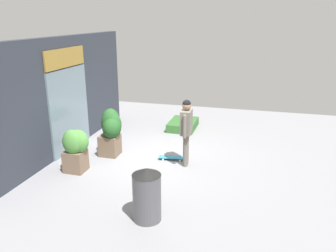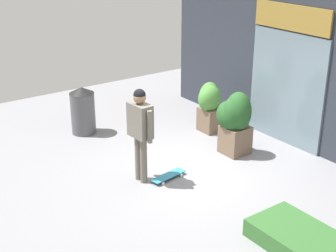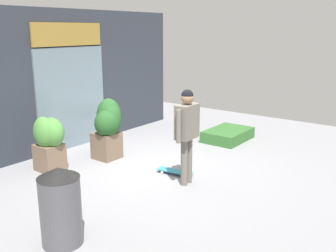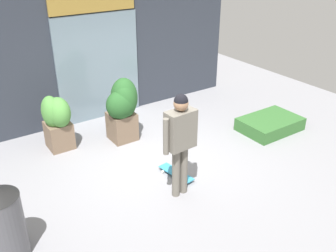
# 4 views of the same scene
# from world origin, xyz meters

# --- Properties ---
(ground_plane) EXTENTS (12.00, 12.00, 0.00)m
(ground_plane) POSITION_xyz_m (0.00, 0.00, 0.00)
(ground_plane) COLOR gray
(building_facade) EXTENTS (7.30, 0.31, 3.26)m
(building_facade) POSITION_xyz_m (0.00, 2.78, 1.62)
(building_facade) COLOR #2D333D
(building_facade) RESTS_ON ground_plane
(skateboarder) EXTENTS (0.65, 0.29, 1.78)m
(skateboarder) POSITION_xyz_m (-0.19, -0.86, 1.10)
(skateboarder) COLOR #666056
(skateboarder) RESTS_ON ground_plane
(skateboard) EXTENTS (0.33, 0.75, 0.08)m
(skateboard) POSITION_xyz_m (0.05, -0.42, 0.06)
(skateboard) COLOR teal
(skateboard) RESTS_ON ground_plane
(planter_box_left) EXTENTS (0.52, 0.63, 1.14)m
(planter_box_left) POSITION_xyz_m (-1.31, 1.72, 0.64)
(planter_box_left) COLOR brown
(planter_box_left) RESTS_ON ground_plane
(planter_box_right) EXTENTS (0.71, 0.63, 1.35)m
(planter_box_right) POSITION_xyz_m (-0.06, 1.31, 0.77)
(planter_box_right) COLOR brown
(planter_box_right) RESTS_ON ground_plane
(trash_bin) EXTENTS (0.56, 0.56, 1.09)m
(trash_bin) POSITION_xyz_m (-2.88, -0.69, 0.55)
(trash_bin) COLOR #4C4C51
(trash_bin) RESTS_ON ground_plane
(hedge_ledge) EXTENTS (1.31, 0.90, 0.28)m
(hedge_ledge) POSITION_xyz_m (2.83, -0.10, 0.14)
(hedge_ledge) COLOR #33662D
(hedge_ledge) RESTS_ON ground_plane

